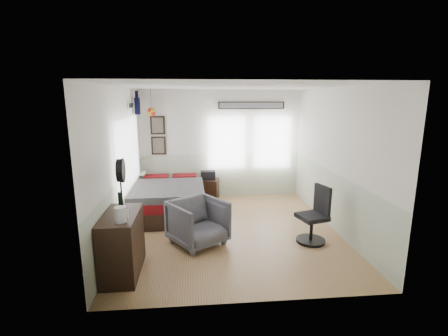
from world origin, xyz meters
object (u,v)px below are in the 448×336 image
Objects in this scene: dresser at (122,244)px; task_chair at (315,219)px; bed at (169,199)px; nightstand at (208,189)px; armchair at (198,222)px.

dresser is 3.24m from task_chair.
bed is 1.32m from nightstand.
armchair is (0.61, -1.60, 0.07)m from bed.
armchair is 1.70× the size of nightstand.
task_chair reaches higher than dresser.
task_chair is at bearing -33.61° from bed.
nightstand is (0.29, 2.55, -0.14)m from armchair.
nightstand is at bearing 45.67° from bed.
dresser is at bearing -102.06° from bed.
task_chair is (2.66, -1.71, 0.09)m from bed.
dresser is 3.70m from nightstand.
bed is 2.52m from dresser.
armchair is at bearing 38.43° from dresser.
dresser reaches higher than bed.
nightstand is 0.50× the size of task_chair.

